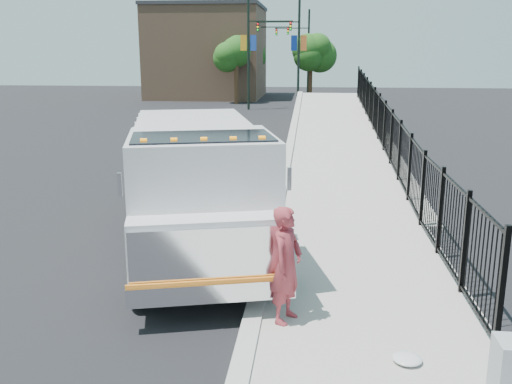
# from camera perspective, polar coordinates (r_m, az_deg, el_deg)

# --- Properties ---
(ground) EXTENTS (120.00, 120.00, 0.00)m
(ground) POSITION_cam_1_polar(r_m,az_deg,el_deg) (10.59, 0.46, -9.75)
(ground) COLOR black
(ground) RESTS_ON ground
(sidewalk) EXTENTS (3.55, 12.00, 0.12)m
(sidewalk) POSITION_cam_1_polar(r_m,az_deg,el_deg) (8.79, 12.22, -14.91)
(sidewalk) COLOR #9E998E
(sidewalk) RESTS_ON ground
(curb) EXTENTS (0.30, 12.00, 0.16)m
(curb) POSITION_cam_1_polar(r_m,az_deg,el_deg) (8.77, -0.79, -14.51)
(curb) COLOR #ADAAA3
(curb) RESTS_ON ground
(ramp) EXTENTS (3.95, 24.06, 3.19)m
(ramp) POSITION_cam_1_polar(r_m,az_deg,el_deg) (26.04, 8.42, 4.40)
(ramp) COLOR #9E998E
(ramp) RESTS_ON ground
(iron_fence) EXTENTS (0.10, 28.00, 1.80)m
(iron_fence) POSITION_cam_1_polar(r_m,az_deg,el_deg) (22.08, 12.65, 4.87)
(iron_fence) COLOR black
(iron_fence) RESTS_ON ground
(truck) EXTENTS (4.66, 8.73, 2.85)m
(truck) POSITION_cam_1_polar(r_m,az_deg,el_deg) (12.51, -5.96, 1.64)
(truck) COLOR black
(truck) RESTS_ON ground
(worker) EXTENTS (0.67, 0.79, 1.85)m
(worker) POSITION_cam_1_polar(r_m,az_deg,el_deg) (8.88, 3.09, -7.28)
(worker) COLOR maroon
(worker) RESTS_ON sidewalk
(debris) EXTENTS (0.41, 0.41, 0.10)m
(debris) POSITION_cam_1_polar(r_m,az_deg,el_deg) (8.37, 14.89, -15.80)
(debris) COLOR silver
(debris) RESTS_ON sidewalk
(light_pole_0) EXTENTS (3.77, 0.22, 8.00)m
(light_pole_0) POSITION_cam_1_polar(r_m,az_deg,el_deg) (42.55, -0.35, 14.11)
(light_pole_0) COLOR black
(light_pole_0) RESTS_ON ground
(light_pole_1) EXTENTS (3.78, 0.22, 8.00)m
(light_pole_1) POSITION_cam_1_polar(r_m,az_deg,el_deg) (43.61, 3.88, 14.07)
(light_pole_1) COLOR black
(light_pole_1) RESTS_ON ground
(light_pole_2) EXTENTS (3.77, 0.22, 8.00)m
(light_pole_2) POSITION_cam_1_polar(r_m,az_deg,el_deg) (53.15, 0.16, 14.08)
(light_pole_2) COLOR black
(light_pole_2) RESTS_ON ground
(light_pole_3) EXTENTS (3.78, 0.22, 8.00)m
(light_pole_3) POSITION_cam_1_polar(r_m,az_deg,el_deg) (55.66, 4.94, 14.02)
(light_pole_3) COLOR black
(light_pole_3) RESTS_ON ground
(tree_0) EXTENTS (2.54, 2.54, 5.27)m
(tree_0) POSITION_cam_1_polar(r_m,az_deg,el_deg) (47.38, -1.99, 13.57)
(tree_0) COLOR #382314
(tree_0) RESTS_ON ground
(tree_1) EXTENTS (2.69, 2.69, 5.35)m
(tree_1) POSITION_cam_1_polar(r_m,az_deg,el_deg) (50.93, 5.52, 13.56)
(tree_1) COLOR #382314
(tree_1) RESTS_ON ground
(tree_2) EXTENTS (3.16, 3.16, 5.58)m
(tree_2) POSITION_cam_1_polar(r_m,az_deg,el_deg) (56.93, -0.70, 13.67)
(tree_2) COLOR #382314
(tree_2) RESTS_ON ground
(building) EXTENTS (10.00, 10.00, 8.00)m
(building) POSITION_cam_1_polar(r_m,az_deg,el_deg) (54.56, -4.83, 13.65)
(building) COLOR #8C664C
(building) RESTS_ON ground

